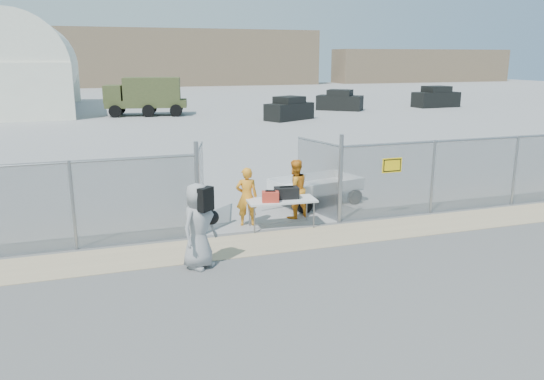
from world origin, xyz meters
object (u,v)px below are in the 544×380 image
object	(u,v)px
folding_table	(281,213)
security_worker_left	(247,197)
visitor	(199,226)
security_worker_right	(295,189)
utility_trailer	(316,190)

from	to	relation	value
folding_table	security_worker_left	bearing A→B (deg)	155.69
visitor	security_worker_right	bearing A→B (deg)	2.51
folding_table	security_worker_left	xyz separation A→B (m)	(-0.85, 0.45, 0.43)
security_worker_left	security_worker_right	xyz separation A→B (m)	(1.51, 0.27, 0.04)
folding_table	visitor	distance (m)	3.45
utility_trailer	security_worker_left	bearing A→B (deg)	-163.54
utility_trailer	folding_table	bearing A→B (deg)	-146.13
folding_table	security_worker_right	size ratio (longest dim) A/B	1.08
security_worker_right	folding_table	bearing A→B (deg)	35.49
security_worker_right	visitor	world-z (taller)	visitor
security_worker_right	visitor	size ratio (longest dim) A/B	0.90
folding_table	utility_trailer	world-z (taller)	utility_trailer
utility_trailer	visitor	bearing A→B (deg)	-151.02
visitor	utility_trailer	size ratio (longest dim) A/B	0.54
folding_table	security_worker_right	xyz separation A→B (m)	(0.65, 0.73, 0.46)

